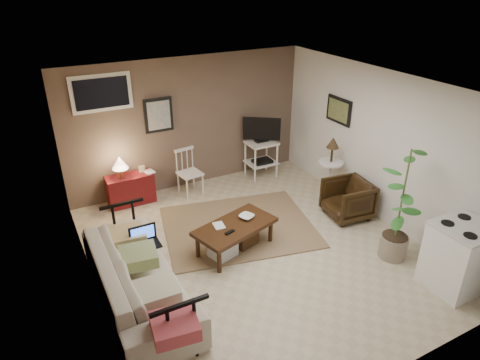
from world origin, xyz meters
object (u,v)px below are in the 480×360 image
spindle_chair (189,173)px  potted_plant (402,202)px  sofa (137,270)px  armchair (348,198)px  red_console (130,187)px  side_table (331,161)px  tv_stand (262,146)px  stove (459,256)px  coffee_table (235,235)px

spindle_chair → potted_plant: (1.82, -3.17, 0.50)m
sofa → armchair: (3.60, 0.35, -0.11)m
sofa → red_console: 2.55m
spindle_chair → side_table: (2.14, -1.32, 0.32)m
spindle_chair → tv_stand: tv_stand is taller
sofa → stove: bearing=-114.3°
sofa → spindle_chair: 2.86m
stove → spindle_chair: bearing=117.1°
red_console → side_table: (3.20, -1.46, 0.40)m
spindle_chair → armchair: 2.81m
potted_plant → red_console: bearing=131.1°
tv_stand → armchair: 2.08m
sofa → potted_plant: size_ratio=1.38×
armchair → spindle_chair: bearing=-128.2°
sofa → spindle_chair: (1.62, 2.35, -0.06)m
armchair → potted_plant: bearing=-0.6°
potted_plant → spindle_chair: bearing=119.8°
sofa → potted_plant: potted_plant is taller
tv_stand → spindle_chair: bearing=-179.5°
red_console → tv_stand: size_ratio=0.77×
spindle_chair → potted_plant: 3.69m
tv_stand → side_table: 1.47m
sofa → spindle_chair: bearing=-34.7°
sofa → red_console: bearing=-12.6°
spindle_chair → red_console: bearing=172.7°
spindle_chair → stove: stove is taller
spindle_chair → tv_stand: (1.52, 0.01, 0.24)m
red_console → armchair: red_console is taller
coffee_table → potted_plant: (1.92, -1.20, 0.65)m
red_console → spindle_chair: (1.07, -0.14, 0.08)m
spindle_chair → tv_stand: bearing=0.5°
tv_stand → armchair: tv_stand is taller
coffee_table → sofa: 1.58m
armchair → sofa: bearing=-77.4°
armchair → side_table: bearing=174.0°
coffee_table → side_table: (2.24, 0.65, 0.46)m
coffee_table → side_table: size_ratio=1.14×
tv_stand → potted_plant: (0.30, -3.19, 0.26)m
coffee_table → tv_stand: size_ratio=1.09×
side_table → spindle_chair: bearing=148.3°
side_table → armchair: side_table is taller
side_table → potted_plant: (-0.32, -1.86, 0.19)m
spindle_chair → armchair: bearing=-45.2°
sofa → armchair: size_ratio=3.35×
tv_stand → potted_plant: 3.21m
spindle_chair → potted_plant: potted_plant is taller
potted_plant → coffee_table: bearing=148.0°
tv_stand → sofa: bearing=-143.1°
sofa → stove: (3.67, -1.65, 0.00)m
spindle_chair → side_table: 2.53m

